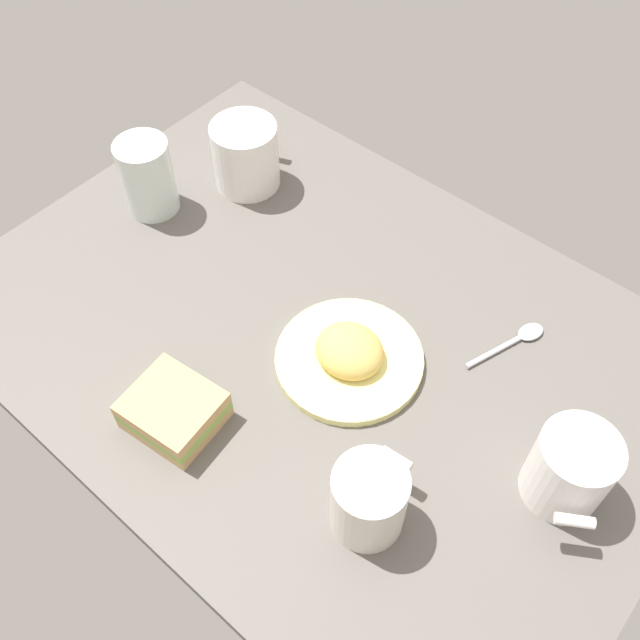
{
  "coord_description": "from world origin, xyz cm",
  "views": [
    {
      "loc": [
        34.31,
        -40.14,
        75.14
      ],
      "look_at": [
        0.0,
        0.0,
        5.0
      ],
      "focal_mm": 40.23,
      "sensor_mm": 36.0,
      "label": 1
    }
  ],
  "objects": [
    {
      "name": "spoon",
      "position": [
        19.36,
        15.19,
        2.38
      ],
      "size": [
        5.3,
        11.78,
        0.8
      ],
      "color": "silver",
      "rests_on": "tabletop"
    },
    {
      "name": "coffee_mug_milky",
      "position": [
        -26.48,
        14.49,
        7.14
      ],
      "size": [
        9.55,
        12.16,
        10.0
      ],
      "color": "white",
      "rests_on": "tabletop"
    },
    {
      "name": "coffee_mug_black",
      "position": [
        33.07,
        1.02,
        6.99
      ],
      "size": [
        9.22,
        10.65,
        9.71
      ],
      "color": "white",
      "rests_on": "tabletop"
    },
    {
      "name": "plate_of_food",
      "position": [
        5.41,
        -0.87,
        3.38
      ],
      "size": [
        18.12,
        18.12,
        4.74
      ],
      "color": "#EAE58C",
      "rests_on": "tabletop"
    },
    {
      "name": "glass_of_milk",
      "position": [
        -33.27,
        1.91,
        6.91
      ],
      "size": [
        7.47,
        7.47,
        11.1
      ],
      "color": "silver",
      "rests_on": "tabletop"
    },
    {
      "name": "coffee_mug_spare",
      "position": [
        19.29,
        -15.02,
        6.78
      ],
      "size": [
        7.78,
        9.92,
        9.28
      ],
      "color": "silver",
      "rests_on": "tabletop"
    },
    {
      "name": "sandwich_main",
      "position": [
        -4.67,
        -20.07,
        4.2
      ],
      "size": [
        10.82,
        9.95,
        4.4
      ],
      "color": "tan",
      "rests_on": "tabletop"
    },
    {
      "name": "tabletop",
      "position": [
        0.0,
        0.0,
        1.0
      ],
      "size": [
        90.0,
        64.0,
        2.0
      ],
      "primitive_type": "cube",
      "color": "#5B5651",
      "rests_on": "ground"
    }
  ]
}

